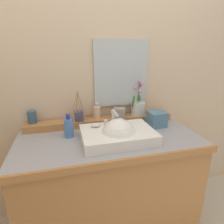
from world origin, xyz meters
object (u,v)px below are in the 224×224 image
soap_dispenser (97,112)px  lotion_bottle (69,127)px  sink_basin (118,135)px  potted_plant (138,106)px  tissue_box (156,119)px  trinket_box (119,113)px  soap_bar (96,125)px  reed_diffuser (79,116)px  tumbler_cup (32,117)px

soap_dispenser → lotion_bottle: bearing=-141.2°
sink_basin → potted_plant: (0.28, 0.33, 0.09)m
potted_plant → tissue_box: size_ratio=2.35×
trinket_box → tissue_box: 0.31m
soap_bar → reed_diffuser: 0.23m
soap_bar → lotion_bottle: size_ratio=0.41×
soap_bar → lotion_bottle: bearing=168.0°
tissue_box → lotion_bottle: bearing=-177.6°
soap_dispenser → tumbler_cup: bearing=178.7°
soap_dispenser → reed_diffuser: size_ratio=0.55×
sink_basin → soap_bar: size_ratio=7.01×
soap_dispenser → trinket_box: bearing=-7.6°
potted_plant → tumbler_cup: size_ratio=3.20×
tumbler_cup → soap_dispenser: bearing=-1.3°
soap_bar → reed_diffuser: bearing=115.9°
lotion_bottle → tissue_box: bearing=2.4°
reed_diffuser → potted_plant: bearing=2.6°
tumbler_cup → reed_diffuser: size_ratio=0.40×
soap_bar → potted_plant: bearing=29.0°
sink_basin → reed_diffuser: size_ratio=2.04×
soap_dispenser → tumbler_cup: (-0.50, 0.01, -0.01)m
sink_basin → soap_bar: sink_basin is taller
soap_bar → tumbler_cup: 0.51m
tumbler_cup → trinket_box: size_ratio=1.03×
tissue_box → sink_basin: bearing=-155.4°
tumbler_cup → trinket_box: 0.68m
reed_diffuser → lotion_bottle: 0.19m
potted_plant → soap_dispenser: 0.36m
tumbler_cup → reed_diffuser: bearing=-5.8°
tumbler_cup → reed_diffuser: 0.35m
tumbler_cup → reed_diffuser: (0.35, -0.04, -0.01)m
soap_dispenser → lotion_bottle: size_ratio=0.78×
trinket_box → tissue_box: bearing=-15.4°
sink_basin → tissue_box: size_ratio=3.78×
soap_bar → tissue_box: bearing=7.6°
trinket_box → reed_diffuser: bearing=-169.0°
soap_bar → tissue_box: (0.51, 0.07, -0.02)m
soap_bar → trinket_box: bearing=41.0°
potted_plant → tumbler_cup: bearing=179.2°
tumbler_cup → trinket_box: bearing=-3.0°
potted_plant → reed_diffuser: bearing=-177.4°
potted_plant → tissue_box: bearing=-58.4°
tumbler_cup → lotion_bottle: bearing=-37.4°
tumbler_cup → reed_diffuser: reed_diffuser is taller
sink_basin → lotion_bottle: size_ratio=2.87×
soap_bar → sink_basin: bearing=-37.2°
reed_diffuser → lotion_bottle: size_ratio=1.41×
sink_basin → lotion_bottle: 0.35m
sink_basin → reed_diffuser: 0.39m
soap_dispenser → trinket_box: size_ratio=1.44×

